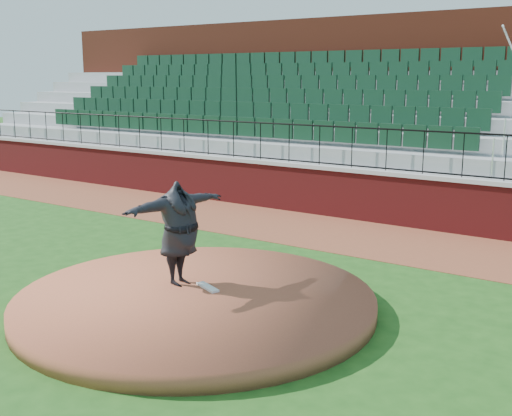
% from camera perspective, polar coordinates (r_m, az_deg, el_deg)
% --- Properties ---
extents(ground, '(90.00, 90.00, 0.00)m').
position_cam_1_polar(ground, '(10.29, -4.84, -8.51)').
color(ground, '#1D4D16').
rests_on(ground, ground).
extents(warning_track, '(34.00, 3.20, 0.01)m').
position_cam_1_polar(warning_track, '(14.66, 8.76, -2.43)').
color(warning_track, brown).
rests_on(warning_track, ground).
extents(field_wall, '(34.00, 0.35, 1.20)m').
position_cam_1_polar(field_wall, '(15.95, 11.38, 0.81)').
color(field_wall, maroon).
rests_on(field_wall, ground).
extents(wall_cap, '(34.00, 0.45, 0.10)m').
position_cam_1_polar(wall_cap, '(15.85, 11.47, 3.12)').
color(wall_cap, '#B7B7B7').
rests_on(wall_cap, field_wall).
extents(wall_railing, '(34.00, 0.05, 1.00)m').
position_cam_1_polar(wall_railing, '(15.78, 11.55, 5.09)').
color(wall_railing, black).
rests_on(wall_railing, wall_cap).
extents(seating_stands, '(34.00, 5.10, 4.60)m').
position_cam_1_polar(seating_stands, '(18.26, 15.07, 7.37)').
color(seating_stands, gray).
rests_on(seating_stands, ground).
extents(concourse_wall, '(34.00, 0.50, 5.50)m').
position_cam_1_polar(concourse_wall, '(20.89, 17.81, 8.94)').
color(concourse_wall, maroon).
rests_on(concourse_wall, ground).
extents(pitchers_mound, '(5.53, 5.53, 0.25)m').
position_cam_1_polar(pitchers_mound, '(10.03, -5.39, -8.30)').
color(pitchers_mound, brown).
rests_on(pitchers_mound, ground).
extents(pitching_rubber, '(0.54, 0.32, 0.04)m').
position_cam_1_polar(pitching_rubber, '(10.22, -4.33, -7.05)').
color(pitching_rubber, white).
rests_on(pitching_rubber, pitchers_mound).
extents(pitcher, '(0.75, 2.11, 1.68)m').
position_cam_1_polar(pitcher, '(10.24, -6.86, -2.26)').
color(pitcher, black).
rests_on(pitcher, pitchers_mound).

